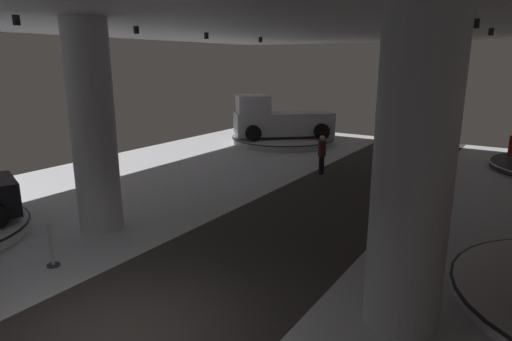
# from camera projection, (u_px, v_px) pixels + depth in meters

# --- Properties ---
(column_left) EXTENTS (1.15, 1.15, 5.50)m
(column_left) POSITION_uv_depth(u_px,v_px,m) (93.00, 128.00, 11.27)
(column_left) COLOR silver
(column_left) RESTS_ON ground
(column_right) EXTENTS (1.29, 1.29, 5.50)m
(column_right) POSITION_uv_depth(u_px,v_px,m) (413.00, 169.00, 7.01)
(column_right) COLOR #ADADB2
(column_right) RESTS_ON ground
(display_platform_deep_left) EXTENTS (5.68, 5.68, 0.35)m
(display_platform_deep_left) POSITION_uv_depth(u_px,v_px,m) (283.00, 139.00, 24.22)
(display_platform_deep_left) COLOR #B7B7BC
(display_platform_deep_left) RESTS_ON ground
(pickup_truck_deep_left) EXTENTS (5.35, 5.10, 2.30)m
(pickup_truck_deep_left) POSITION_uv_depth(u_px,v_px,m) (278.00, 120.00, 23.90)
(pickup_truck_deep_left) COLOR silver
(pickup_truck_deep_left) RESTS_ON display_platform_deep_left
(visitor_walking_near) EXTENTS (0.32, 0.32, 1.59)m
(visitor_walking_near) POSITION_uv_depth(u_px,v_px,m) (322.00, 152.00, 17.29)
(visitor_walking_near) COLOR black
(visitor_walking_near) RESTS_ON ground
(stanchion_a) EXTENTS (0.28, 0.28, 1.01)m
(stanchion_a) POSITION_uv_depth(u_px,v_px,m) (52.00, 251.00, 9.59)
(stanchion_a) COLOR #333338
(stanchion_a) RESTS_ON ground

